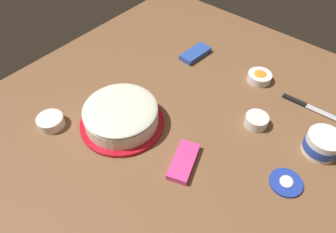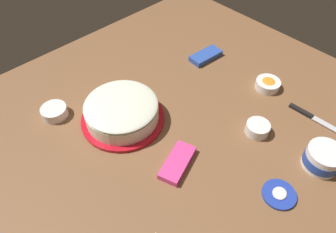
{
  "view_description": "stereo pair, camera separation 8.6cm",
  "coord_description": "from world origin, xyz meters",
  "px_view_note": "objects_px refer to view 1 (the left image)",
  "views": [
    {
      "loc": [
        0.64,
        0.42,
        0.87
      ],
      "look_at": [
        0.06,
        -0.07,
        0.04
      ],
      "focal_mm": 32.97,
      "sensor_mm": 36.0,
      "label": 1
    },
    {
      "loc": [
        0.58,
        0.48,
        0.87
      ],
      "look_at": [
        0.06,
        -0.07,
        0.04
      ],
      "focal_mm": 32.97,
      "sensor_mm": 36.0,
      "label": 2
    }
  ],
  "objects_px": {
    "candy_box_lower": "(195,54)",
    "frosting_tub_lid": "(286,182)",
    "sprinkle_bowl_rainbow": "(51,121)",
    "sprinkle_bowl_green": "(256,120)",
    "spreading_knife": "(306,105)",
    "frosting_tub": "(323,144)",
    "frosted_cake": "(121,116)",
    "candy_box_upper": "(184,161)",
    "sprinkle_bowl_orange": "(260,77)"
  },
  "relations": [
    {
      "from": "sprinkle_bowl_orange",
      "to": "sprinkle_bowl_rainbow",
      "type": "distance_m",
      "value": 0.86
    },
    {
      "from": "candy_box_lower",
      "to": "spreading_knife",
      "type": "bearing_deg",
      "value": 96.21
    },
    {
      "from": "sprinkle_bowl_rainbow",
      "to": "sprinkle_bowl_green",
      "type": "xyz_separation_m",
      "value": [
        -0.49,
        0.58,
        0.0
      ]
    },
    {
      "from": "frosted_cake",
      "to": "candy_box_upper",
      "type": "bearing_deg",
      "value": 91.67
    },
    {
      "from": "sprinkle_bowl_rainbow",
      "to": "candy_box_lower",
      "type": "distance_m",
      "value": 0.7
    },
    {
      "from": "candy_box_lower",
      "to": "frosting_tub_lid",
      "type": "bearing_deg",
      "value": 64.86
    },
    {
      "from": "sprinkle_bowl_orange",
      "to": "candy_box_upper",
      "type": "bearing_deg",
      "value": 1.6
    },
    {
      "from": "sprinkle_bowl_rainbow",
      "to": "sprinkle_bowl_green",
      "type": "bearing_deg",
      "value": 130.32
    },
    {
      "from": "sprinkle_bowl_rainbow",
      "to": "candy_box_upper",
      "type": "relative_size",
      "value": 0.62
    },
    {
      "from": "sprinkle_bowl_orange",
      "to": "spreading_knife",
      "type": "bearing_deg",
      "value": 85.05
    },
    {
      "from": "spreading_knife",
      "to": "sprinkle_bowl_orange",
      "type": "distance_m",
      "value": 0.22
    },
    {
      "from": "spreading_knife",
      "to": "frosting_tub_lid",
      "type": "bearing_deg",
      "value": 13.99
    },
    {
      "from": "sprinkle_bowl_rainbow",
      "to": "candy_box_lower",
      "type": "height_order",
      "value": "sprinkle_bowl_rainbow"
    },
    {
      "from": "frosted_cake",
      "to": "spreading_knife",
      "type": "distance_m",
      "value": 0.72
    },
    {
      "from": "frosting_tub",
      "to": "spreading_knife",
      "type": "distance_m",
      "value": 0.21
    },
    {
      "from": "frosting_tub",
      "to": "sprinkle_bowl_green",
      "type": "bearing_deg",
      "value": -81.06
    },
    {
      "from": "sprinkle_bowl_orange",
      "to": "sprinkle_bowl_rainbow",
      "type": "relative_size",
      "value": 1.03
    },
    {
      "from": "frosted_cake",
      "to": "spreading_knife",
      "type": "relative_size",
      "value": 1.32
    },
    {
      "from": "frosted_cake",
      "to": "sprinkle_bowl_green",
      "type": "relative_size",
      "value": 3.65
    },
    {
      "from": "frosting_tub",
      "to": "sprinkle_bowl_rainbow",
      "type": "distance_m",
      "value": 0.96
    },
    {
      "from": "sprinkle_bowl_orange",
      "to": "sprinkle_bowl_rainbow",
      "type": "bearing_deg",
      "value": -32.88
    },
    {
      "from": "frosting_tub_lid",
      "to": "sprinkle_bowl_rainbow",
      "type": "bearing_deg",
      "value": -66.82
    },
    {
      "from": "frosting_tub_lid",
      "to": "frosted_cake",
      "type": "bearing_deg",
      "value": -74.72
    },
    {
      "from": "sprinkle_bowl_green",
      "to": "candy_box_lower",
      "type": "xyz_separation_m",
      "value": [
        -0.19,
        -0.42,
        -0.01
      ]
    },
    {
      "from": "frosted_cake",
      "to": "spreading_knife",
      "type": "bearing_deg",
      "value": 137.19
    },
    {
      "from": "spreading_knife",
      "to": "candy_box_upper",
      "type": "height_order",
      "value": "candy_box_upper"
    },
    {
      "from": "frosting_tub",
      "to": "frosting_tub_lid",
      "type": "height_order",
      "value": "frosting_tub"
    },
    {
      "from": "frosting_tub",
      "to": "frosting_tub_lid",
      "type": "relative_size",
      "value": 1.14
    },
    {
      "from": "sprinkle_bowl_orange",
      "to": "frosted_cake",
      "type": "bearing_deg",
      "value": -26.22
    },
    {
      "from": "frosted_cake",
      "to": "frosting_tub",
      "type": "distance_m",
      "value": 0.7
    },
    {
      "from": "frosting_tub_lid",
      "to": "sprinkle_bowl_orange",
      "type": "height_order",
      "value": "sprinkle_bowl_orange"
    },
    {
      "from": "frosting_tub",
      "to": "candy_box_upper",
      "type": "relative_size",
      "value": 0.77
    },
    {
      "from": "frosting_tub",
      "to": "candy_box_lower",
      "type": "distance_m",
      "value": 0.67
    },
    {
      "from": "frosting_tub_lid",
      "to": "sprinkle_bowl_green",
      "type": "height_order",
      "value": "sprinkle_bowl_green"
    },
    {
      "from": "candy_box_lower",
      "to": "sprinkle_bowl_orange",
      "type": "bearing_deg",
      "value": 100.99
    },
    {
      "from": "spreading_knife",
      "to": "candy_box_upper",
      "type": "relative_size",
      "value": 1.51
    },
    {
      "from": "frosting_tub_lid",
      "to": "candy_box_lower",
      "type": "relative_size",
      "value": 0.7
    },
    {
      "from": "frosting_tub_lid",
      "to": "sprinkle_bowl_orange",
      "type": "distance_m",
      "value": 0.5
    },
    {
      "from": "spreading_knife",
      "to": "sprinkle_bowl_rainbow",
      "type": "distance_m",
      "value": 0.98
    },
    {
      "from": "frosted_cake",
      "to": "sprinkle_bowl_rainbow",
      "type": "distance_m",
      "value": 0.26
    },
    {
      "from": "spreading_knife",
      "to": "sprinkle_bowl_rainbow",
      "type": "height_order",
      "value": "sprinkle_bowl_rainbow"
    },
    {
      "from": "frosting_tub_lid",
      "to": "sprinkle_bowl_green",
      "type": "xyz_separation_m",
      "value": [
        -0.16,
        -0.2,
        0.02
      ]
    },
    {
      "from": "frosting_tub",
      "to": "candy_box_upper",
      "type": "height_order",
      "value": "frosting_tub"
    },
    {
      "from": "candy_box_lower",
      "to": "sprinkle_bowl_rainbow",
      "type": "bearing_deg",
      "value": -8.41
    },
    {
      "from": "spreading_knife",
      "to": "frosting_tub",
      "type": "bearing_deg",
      "value": 34.87
    },
    {
      "from": "sprinkle_bowl_green",
      "to": "frosting_tub",
      "type": "bearing_deg",
      "value": 98.94
    },
    {
      "from": "frosting_tub",
      "to": "spreading_knife",
      "type": "xyz_separation_m",
      "value": [
        -0.17,
        -0.12,
        -0.03
      ]
    },
    {
      "from": "frosting_tub",
      "to": "sprinkle_bowl_green",
      "type": "relative_size",
      "value": 1.41
    },
    {
      "from": "spreading_knife",
      "to": "sprinkle_bowl_green",
      "type": "height_order",
      "value": "sprinkle_bowl_green"
    },
    {
      "from": "frosting_tub_lid",
      "to": "candy_box_lower",
      "type": "distance_m",
      "value": 0.71
    }
  ]
}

